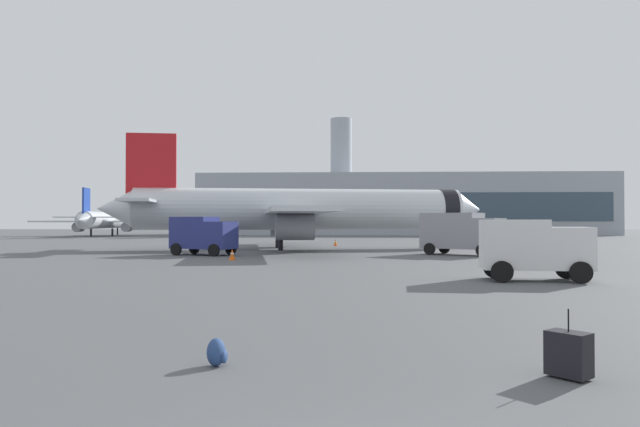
{
  "coord_description": "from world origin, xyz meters",
  "views": [
    {
      "loc": [
        -0.17,
        -4.71,
        2.48
      ],
      "look_at": [
        -1.84,
        29.43,
        3.0
      ],
      "focal_mm": 32.67,
      "sensor_mm": 36.0,
      "label": 1
    }
  ],
  "objects_px": {
    "airplane_at_gate": "(298,210)",
    "airplane_taxiing": "(104,220)",
    "fuel_truck": "(461,232)",
    "rolling_suitcase": "(569,354)",
    "cargo_van": "(533,247)",
    "service_truck": "(203,234)",
    "safety_cone_mid": "(232,254)",
    "traveller_backpack": "(217,353)",
    "safety_cone_near": "(336,242)"
  },
  "relations": [
    {
      "from": "safety_cone_near",
      "to": "rolling_suitcase",
      "type": "relative_size",
      "value": 0.69
    },
    {
      "from": "fuel_truck",
      "to": "safety_cone_mid",
      "type": "relative_size",
      "value": 8.41
    },
    {
      "from": "airplane_at_gate",
      "to": "airplane_taxiing",
      "type": "xyz_separation_m",
      "value": [
        -39.67,
        49.68,
        -0.83
      ]
    },
    {
      "from": "airplane_at_gate",
      "to": "safety_cone_mid",
      "type": "height_order",
      "value": "airplane_at_gate"
    },
    {
      "from": "traveller_backpack",
      "to": "cargo_van",
      "type": "bearing_deg",
      "value": 56.31
    },
    {
      "from": "cargo_van",
      "to": "airplane_taxiing",
      "type": "bearing_deg",
      "value": 123.7
    },
    {
      "from": "airplane_taxiing",
      "to": "rolling_suitcase",
      "type": "xyz_separation_m",
      "value": [
        47.82,
        -93.96,
        -2.44
      ]
    },
    {
      "from": "airplane_taxiing",
      "to": "safety_cone_mid",
      "type": "relative_size",
      "value": 37.1
    },
    {
      "from": "safety_cone_mid",
      "to": "fuel_truck",
      "type": "bearing_deg",
      "value": 22.39
    },
    {
      "from": "fuel_truck",
      "to": "safety_cone_mid",
      "type": "bearing_deg",
      "value": -157.61
    },
    {
      "from": "service_truck",
      "to": "airplane_at_gate",
      "type": "bearing_deg",
      "value": 57.92
    },
    {
      "from": "safety_cone_near",
      "to": "traveller_backpack",
      "type": "height_order",
      "value": "safety_cone_near"
    },
    {
      "from": "service_truck",
      "to": "rolling_suitcase",
      "type": "relative_size",
      "value": 4.79
    },
    {
      "from": "fuel_truck",
      "to": "traveller_backpack",
      "type": "xyz_separation_m",
      "value": [
        -10.82,
        -34.65,
        -1.54
      ]
    },
    {
      "from": "fuel_truck",
      "to": "safety_cone_near",
      "type": "bearing_deg",
      "value": 120.42
    },
    {
      "from": "airplane_taxiing",
      "to": "cargo_van",
      "type": "xyz_separation_m",
      "value": [
        52.19,
        -78.26,
        -1.38
      ]
    },
    {
      "from": "cargo_van",
      "to": "safety_cone_mid",
      "type": "height_order",
      "value": "cargo_van"
    },
    {
      "from": "service_truck",
      "to": "rolling_suitcase",
      "type": "xyz_separation_m",
      "value": [
        14.51,
        -34.12,
        -1.22
      ]
    },
    {
      "from": "airplane_taxiing",
      "to": "traveller_backpack",
      "type": "bearing_deg",
      "value": -65.77
    },
    {
      "from": "airplane_at_gate",
      "to": "rolling_suitcase",
      "type": "xyz_separation_m",
      "value": [
        8.15,
        -44.28,
        -3.27
      ]
    },
    {
      "from": "rolling_suitcase",
      "to": "traveller_backpack",
      "type": "relative_size",
      "value": 2.29
    },
    {
      "from": "service_truck",
      "to": "fuel_truck",
      "type": "bearing_deg",
      "value": 3.03
    },
    {
      "from": "airplane_taxiing",
      "to": "rolling_suitcase",
      "type": "bearing_deg",
      "value": -63.03
    },
    {
      "from": "fuel_truck",
      "to": "cargo_van",
      "type": "xyz_separation_m",
      "value": [
        -0.7,
        -19.46,
        -0.32
      ]
    },
    {
      "from": "airplane_taxiing",
      "to": "safety_cone_near",
      "type": "relative_size",
      "value": 36.6
    },
    {
      "from": "fuel_truck",
      "to": "rolling_suitcase",
      "type": "height_order",
      "value": "fuel_truck"
    },
    {
      "from": "airplane_taxiing",
      "to": "cargo_van",
      "type": "distance_m",
      "value": 94.07
    },
    {
      "from": "service_truck",
      "to": "safety_cone_near",
      "type": "relative_size",
      "value": 6.97
    },
    {
      "from": "fuel_truck",
      "to": "safety_cone_near",
      "type": "xyz_separation_m",
      "value": [
        -9.92,
        16.89,
        -1.4
      ]
    },
    {
      "from": "airplane_at_gate",
      "to": "service_truck",
      "type": "bearing_deg",
      "value": -122.08
    },
    {
      "from": "service_truck",
      "to": "rolling_suitcase",
      "type": "bearing_deg",
      "value": -66.96
    },
    {
      "from": "service_truck",
      "to": "safety_cone_near",
      "type": "xyz_separation_m",
      "value": [
        9.66,
        17.93,
        -1.23
      ]
    },
    {
      "from": "airplane_at_gate",
      "to": "airplane_taxiing",
      "type": "height_order",
      "value": "airplane_at_gate"
    },
    {
      "from": "airplane_taxiing",
      "to": "service_truck",
      "type": "height_order",
      "value": "airplane_taxiing"
    },
    {
      "from": "safety_cone_mid",
      "to": "cargo_van",
      "type": "bearing_deg",
      "value": -39.51
    },
    {
      "from": "cargo_van",
      "to": "safety_cone_near",
      "type": "height_order",
      "value": "cargo_van"
    },
    {
      "from": "airplane_taxiing",
      "to": "safety_cone_mid",
      "type": "distance_m",
      "value": 75.09
    },
    {
      "from": "fuel_truck",
      "to": "airplane_taxiing",
      "type": "bearing_deg",
      "value": 131.97
    },
    {
      "from": "safety_cone_mid",
      "to": "traveller_backpack",
      "type": "relative_size",
      "value": 1.55
    },
    {
      "from": "airplane_at_gate",
      "to": "service_truck",
      "type": "height_order",
      "value": "airplane_at_gate"
    },
    {
      "from": "cargo_van",
      "to": "traveller_backpack",
      "type": "distance_m",
      "value": 18.3
    },
    {
      "from": "traveller_backpack",
      "to": "fuel_truck",
      "type": "bearing_deg",
      "value": 72.65
    },
    {
      "from": "service_truck",
      "to": "traveller_backpack",
      "type": "relative_size",
      "value": 10.97
    },
    {
      "from": "traveller_backpack",
      "to": "airplane_taxiing",
      "type": "bearing_deg",
      "value": 114.23
    },
    {
      "from": "airplane_at_gate",
      "to": "service_truck",
      "type": "distance_m",
      "value": 12.16
    },
    {
      "from": "cargo_van",
      "to": "safety_cone_mid",
      "type": "xyz_separation_m",
      "value": [
        -15.5,
        12.79,
        -1.08
      ]
    },
    {
      "from": "traveller_backpack",
      "to": "service_truck",
      "type": "bearing_deg",
      "value": 104.59
    },
    {
      "from": "airplane_at_gate",
      "to": "fuel_truck",
      "type": "distance_m",
      "value": 16.16
    },
    {
      "from": "fuel_truck",
      "to": "safety_cone_mid",
      "type": "height_order",
      "value": "fuel_truck"
    },
    {
      "from": "safety_cone_near",
      "to": "traveller_backpack",
      "type": "relative_size",
      "value": 1.57
    }
  ]
}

